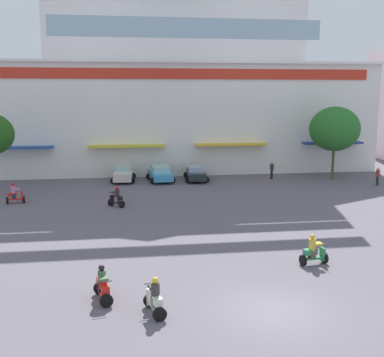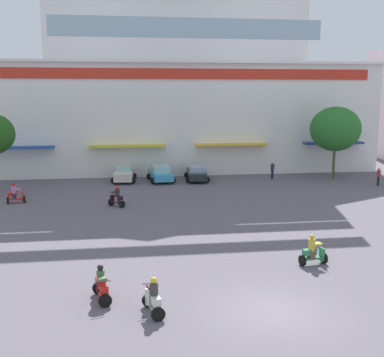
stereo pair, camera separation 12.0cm
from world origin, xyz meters
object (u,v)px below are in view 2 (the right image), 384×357
object	(u,v)px
parked_car_0	(124,174)
scooter_rider_2	(101,286)
plaza_tree_1	(335,129)
scooter_rider_1	(16,195)
parked_car_2	(197,173)
parked_car_1	(161,174)
pedestrian_1	(379,175)
pedestrian_0	(272,169)
scooter_rider_5	(313,252)
scooter_rider_0	(153,299)
scooter_rider_3	(117,198)

from	to	relation	value
parked_car_0	scooter_rider_2	bearing A→B (deg)	-91.67
plaza_tree_1	scooter_rider_1	bearing A→B (deg)	-167.32
scooter_rider_2	parked_car_2	bearing A→B (deg)	73.48
parked_car_1	pedestrian_1	distance (m)	19.65
plaza_tree_1	pedestrian_0	distance (m)	6.96
scooter_rider_1	scooter_rider_5	size ratio (longest dim) A/B	1.03
scooter_rider_0	scooter_rider_1	size ratio (longest dim) A/B	0.96
parked_car_1	scooter_rider_1	size ratio (longest dim) A/B	2.64
plaza_tree_1	scooter_rider_0	distance (m)	32.06
scooter_rider_5	pedestrian_1	bearing A→B (deg)	53.55
parked_car_1	pedestrian_0	distance (m)	10.68
parked_car_0	pedestrian_0	world-z (taller)	pedestrian_0
plaza_tree_1	scooter_rider_5	world-z (taller)	plaza_tree_1
scooter_rider_3	parked_car_0	bearing A→B (deg)	87.25
parked_car_0	scooter_rider_0	world-z (taller)	scooter_rider_0
parked_car_0	scooter_rider_1	world-z (taller)	scooter_rider_1
plaza_tree_1	pedestrian_0	bearing A→B (deg)	171.08
pedestrian_0	scooter_rider_5	bearing A→B (deg)	-102.50
scooter_rider_0	scooter_rider_5	size ratio (longest dim) A/B	0.99
pedestrian_0	pedestrian_1	bearing A→B (deg)	-27.36
plaza_tree_1	scooter_rider_1	xyz separation A→B (m)	(-27.82, -6.26, -4.18)
scooter_rider_0	scooter_rider_5	bearing A→B (deg)	27.81
scooter_rider_0	pedestrian_0	size ratio (longest dim) A/B	0.88
scooter_rider_3	scooter_rider_5	distance (m)	16.32
parked_car_0	scooter_rider_0	bearing A→B (deg)	-87.44
plaza_tree_1	scooter_rider_5	size ratio (longest dim) A/B	4.60
parked_car_2	scooter_rider_2	distance (m)	26.56
parked_car_2	parked_car_1	bearing A→B (deg)	-179.87
scooter_rider_2	scooter_rider_5	distance (m)	10.21
parked_car_0	scooter_rider_0	distance (m)	27.36
parked_car_2	scooter_rider_2	xyz separation A→B (m)	(-7.55, -25.46, -0.11)
scooter_rider_5	pedestrian_0	xyz separation A→B (m)	(4.99, 22.51, 0.36)
parked_car_0	scooter_rider_2	xyz separation A→B (m)	(-0.75, -25.84, -0.16)
parked_car_1	scooter_rider_0	xyz separation A→B (m)	(-2.20, -26.94, -0.13)
scooter_rider_1	scooter_rider_2	xyz separation A→B (m)	(7.25, -18.02, -0.04)
scooter_rider_2	pedestrian_0	world-z (taller)	pedestrian_0
pedestrian_1	scooter_rider_3	bearing A→B (deg)	-167.88
pedestrian_1	parked_car_2	bearing A→B (deg)	163.55
parked_car_0	scooter_rider_5	xyz separation A→B (m)	(9.10, -23.18, -0.14)
scooter_rider_5	pedestrian_0	bearing A→B (deg)	77.50
scooter_rider_2	parked_car_0	bearing A→B (deg)	88.33
parked_car_2	scooter_rider_5	distance (m)	22.91
plaza_tree_1	pedestrian_1	xyz separation A→B (m)	(2.69, -3.46, -3.90)
scooter_rider_0	pedestrian_0	distance (m)	29.62
scooter_rider_0	scooter_rider_2	world-z (taller)	scooter_rider_0
parked_car_2	scooter_rider_5	world-z (taller)	scooter_rider_5
plaza_tree_1	scooter_rider_2	xyz separation A→B (m)	(-20.57, -24.28, -4.22)
plaza_tree_1	parked_car_0	world-z (taller)	plaza_tree_1
scooter_rider_2	pedestrian_1	world-z (taller)	pedestrian_1
scooter_rider_1	parked_car_0	bearing A→B (deg)	44.34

